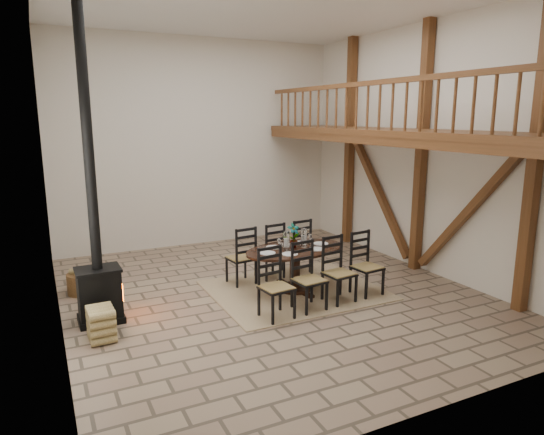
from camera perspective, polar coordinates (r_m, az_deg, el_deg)
name	(u,v)px	position (r m, az deg, el deg)	size (l,w,h in m)	color
ground	(271,293)	(8.92, -0.14, -8.89)	(8.00, 8.00, 0.00)	gray
room_shell	(330,124)	(8.93, 6.86, 10.84)	(7.02, 8.02, 5.01)	silver
rug	(295,290)	(9.05, 2.69, -8.52)	(3.00, 2.50, 0.02)	tan
dining_table	(298,271)	(8.85, 3.06, -6.26)	(2.45, 2.41, 1.26)	black
wood_stove	(96,253)	(7.86, -19.95, -3.91)	(0.68, 0.53, 5.00)	black
log_basket	(83,282)	(9.52, -21.31, -7.09)	(0.56, 0.56, 0.47)	brown
log_stack	(101,324)	(7.51, -19.45, -11.72)	(0.37, 0.50, 0.49)	tan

